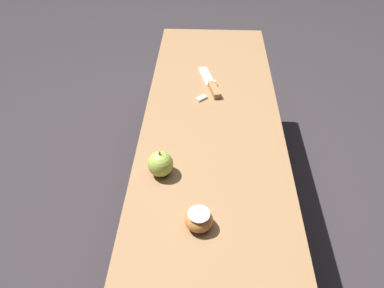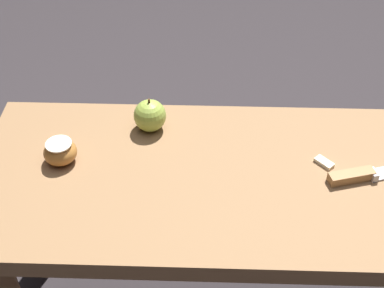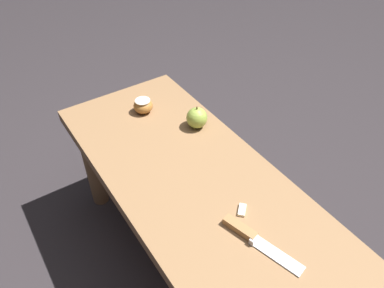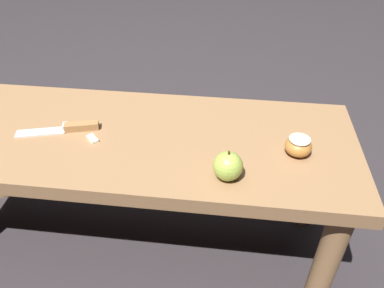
% 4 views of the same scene
% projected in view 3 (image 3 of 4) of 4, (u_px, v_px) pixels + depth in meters
% --- Properties ---
extents(ground_plane, '(8.00, 8.00, 0.00)m').
position_uv_depth(ground_plane, '(209.00, 284.00, 1.29)').
color(ground_plane, '#2D282B').
extents(wooden_bench, '(1.24, 0.44, 0.45)m').
position_uv_depth(wooden_bench, '(214.00, 216.00, 1.04)').
color(wooden_bench, olive).
rests_on(wooden_bench, ground_plane).
extents(knife, '(0.22, 0.08, 0.02)m').
position_uv_depth(knife, '(250.00, 236.00, 0.90)').
color(knife, silver).
rests_on(knife, wooden_bench).
extents(apple_whole, '(0.07, 0.07, 0.08)m').
position_uv_depth(apple_whole, '(197.00, 118.00, 1.20)').
color(apple_whole, '#9EB747').
rests_on(apple_whole, wooden_bench).
extents(apple_cut, '(0.07, 0.07, 0.05)m').
position_uv_depth(apple_cut, '(143.00, 106.00, 1.27)').
color(apple_cut, '#B27233').
rests_on(apple_cut, wooden_bench).
extents(apple_slice_near_knife, '(0.04, 0.04, 0.01)m').
position_uv_depth(apple_slice_near_knife, '(242.00, 210.00, 0.96)').
color(apple_slice_near_knife, silver).
rests_on(apple_slice_near_knife, wooden_bench).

